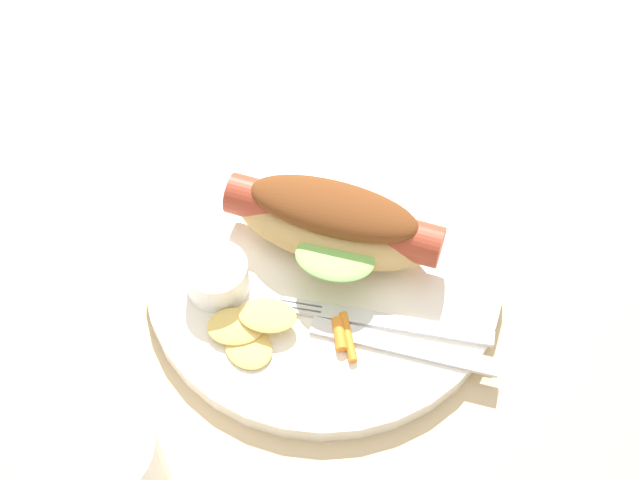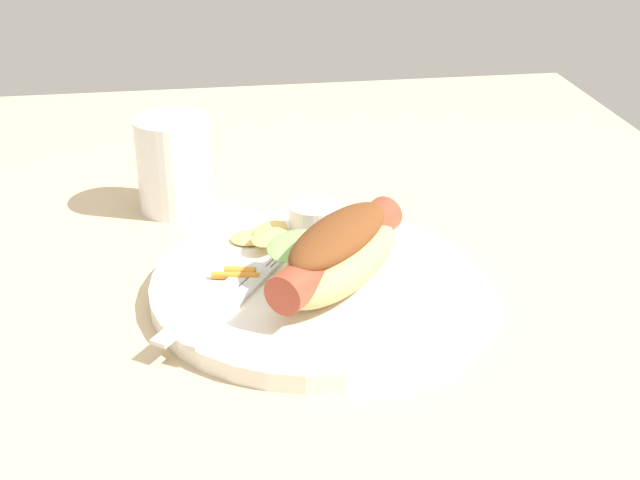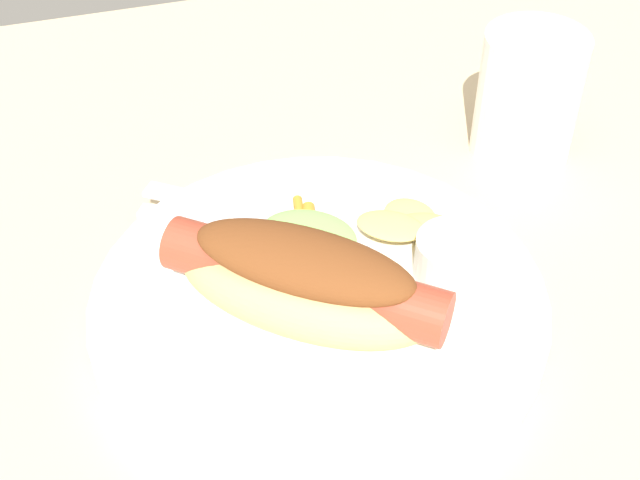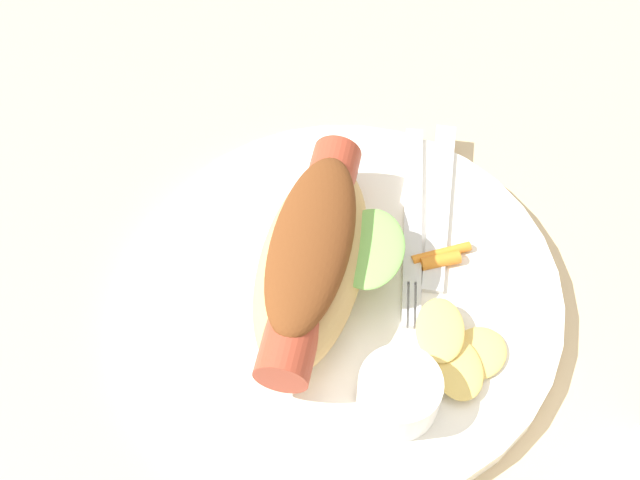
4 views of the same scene
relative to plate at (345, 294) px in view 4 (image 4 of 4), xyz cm
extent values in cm
cube|color=tan|center=(1.29, -1.63, -1.70)|extent=(120.00, 90.00, 1.80)
cylinder|color=white|center=(0.00, 0.00, 0.00)|extent=(27.85, 27.85, 1.60)
ellipsoid|color=tan|center=(-1.39, -1.69, 3.12)|extent=(16.08, 14.83, 4.64)
cylinder|color=#A33D28|center=(-1.39, -1.69, 3.93)|extent=(15.09, 13.19, 3.22)
ellipsoid|color=brown|center=(-1.39, -1.69, 5.38)|extent=(13.26, 12.11, 2.63)
ellipsoid|color=#7FC65B|center=(-0.17, 1.70, 4.05)|extent=(7.46, 7.10, 1.00)
cylinder|color=white|center=(8.27, -1.04, 2.29)|extent=(4.79, 4.79, 2.97)
cube|color=silver|center=(-3.71, 7.35, 1.00)|extent=(11.60, 7.89, 0.40)
cube|color=silver|center=(2.88, 2.68, 1.00)|extent=(2.87, 1.95, 0.40)
cube|color=silver|center=(3.12, 3.06, 1.00)|extent=(2.87, 1.95, 0.40)
cube|color=silver|center=(3.36, 3.44, 1.00)|extent=(2.87, 1.95, 0.40)
cube|color=silver|center=(-2.76, 8.87, 0.98)|extent=(12.11, 9.40, 0.36)
ellipsoid|color=#E6C362|center=(7.87, 4.91, 1.05)|extent=(4.32, 4.66, 0.50)
ellipsoid|color=#E6C362|center=(8.23, 3.08, 1.48)|extent=(5.09, 4.44, 0.77)
ellipsoid|color=#E6C362|center=(5.83, 3.34, 1.98)|extent=(5.29, 4.82, 0.66)
cylinder|color=orange|center=(0.77, 6.74, 1.13)|extent=(1.42, 4.06, 0.65)
cylinder|color=orange|center=(1.63, 6.35, 1.23)|extent=(1.47, 2.71, 0.87)
camera|label=1|loc=(14.59, 36.43, 62.14)|focal=52.65mm
camera|label=2|loc=(-61.66, 8.92, 36.07)|focal=47.88mm
camera|label=3|loc=(-11.02, -35.77, 38.83)|focal=49.33mm
camera|label=4|loc=(22.72, -13.71, 45.77)|focal=45.80mm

